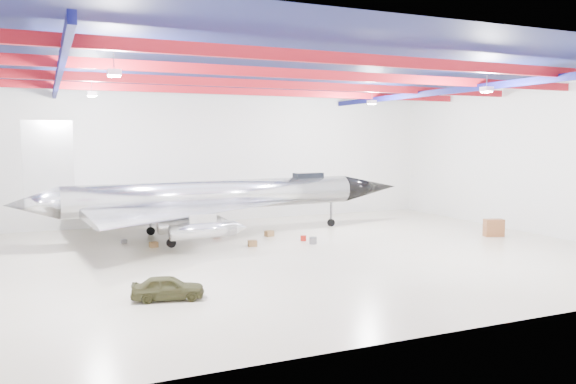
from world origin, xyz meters
name	(u,v)px	position (x,y,z in m)	size (l,w,h in m)	color
floor	(280,255)	(0.00, 0.00, 0.00)	(40.00, 40.00, 0.00)	beige
wall_back	(211,156)	(0.00, 15.00, 5.50)	(40.00, 40.00, 0.00)	silver
wall_right	(532,158)	(20.00, 0.00, 5.50)	(30.00, 30.00, 0.00)	silver
ceiling	(280,69)	(0.00, 0.00, 11.00)	(40.00, 40.00, 0.00)	#0A0F38
ceiling_structure	(280,81)	(0.00, 0.00, 10.32)	(39.50, 29.50, 1.08)	maroon
jet_aircraft	(217,199)	(-1.62, 7.73, 2.65)	(29.61, 18.10, 8.07)	silver
jeep	(168,288)	(-8.11, -6.80, 0.53)	(1.25, 3.11, 1.06)	#37371B
desk	(494,228)	(16.41, -0.22, 0.62)	(1.35, 0.67, 1.23)	brown
crate_ply	(154,245)	(-6.59, 5.32, 0.17)	(0.50, 0.40, 0.35)	olive
toolbox_red	(216,234)	(-1.75, 7.68, 0.17)	(0.47, 0.38, 0.33)	maroon
engine_drum	(313,240)	(3.31, 2.30, 0.23)	(0.51, 0.51, 0.46)	#59595B
parts_bin	(269,233)	(1.71, 6.16, 0.20)	(0.58, 0.47, 0.41)	olive
crate_small	(124,241)	(-8.16, 7.50, 0.13)	(0.36, 0.29, 0.25)	#59595B
tool_chest	(303,238)	(3.19, 3.56, 0.18)	(0.41, 0.41, 0.37)	maroon
oil_barrel	(253,243)	(-0.66, 3.10, 0.20)	(0.57, 0.45, 0.40)	olive
spares_box	(233,230)	(-0.17, 8.72, 0.18)	(0.40, 0.40, 0.36)	#59595B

